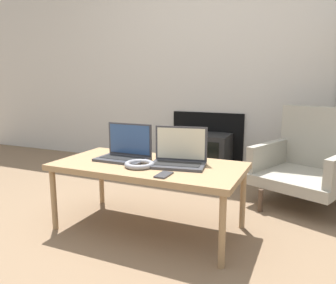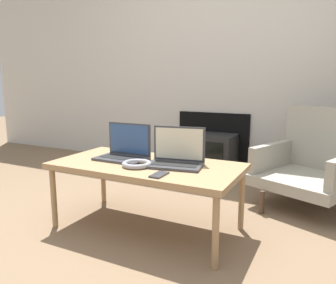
% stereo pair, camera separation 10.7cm
% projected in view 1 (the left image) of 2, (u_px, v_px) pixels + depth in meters
% --- Properties ---
extents(ground_plane, '(14.00, 14.00, 0.00)m').
position_uv_depth(ground_plane, '(116.00, 257.00, 1.77)').
color(ground_plane, '#7A6047').
extents(wall_back, '(7.00, 0.08, 2.60)m').
position_uv_depth(wall_back, '(222.00, 47.00, 3.39)').
color(wall_back, beige).
rests_on(wall_back, ground_plane).
extents(table, '(1.17, 0.59, 0.43)m').
position_uv_depth(table, '(148.00, 169.00, 2.05)').
color(table, '#9E7A51').
rests_on(table, ground_plane).
extents(laptop_left, '(0.33, 0.21, 0.23)m').
position_uv_depth(laptop_left, '(125.00, 151.00, 2.15)').
color(laptop_left, '#38383D').
rests_on(laptop_left, table).
extents(laptop_right, '(0.36, 0.26, 0.23)m').
position_uv_depth(laptop_right, '(179.00, 156.00, 1.99)').
color(laptop_right, '#38383D').
rests_on(laptop_right, table).
extents(headphones, '(0.18, 0.18, 0.03)m').
position_uv_depth(headphones, '(139.00, 164.00, 1.96)').
color(headphones, gray).
rests_on(headphones, table).
extents(phone, '(0.06, 0.13, 0.01)m').
position_uv_depth(phone, '(164.00, 175.00, 1.78)').
color(phone, '#333338').
rests_on(phone, table).
extents(tv, '(0.58, 0.38, 0.40)m').
position_uv_depth(tv, '(201.00, 153.00, 3.42)').
color(tv, black).
rests_on(tv, ground_plane).
extents(armchair, '(0.83, 0.85, 0.74)m').
position_uv_depth(armchair, '(310.00, 159.00, 2.55)').
color(armchair, gray).
rests_on(armchair, ground_plane).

